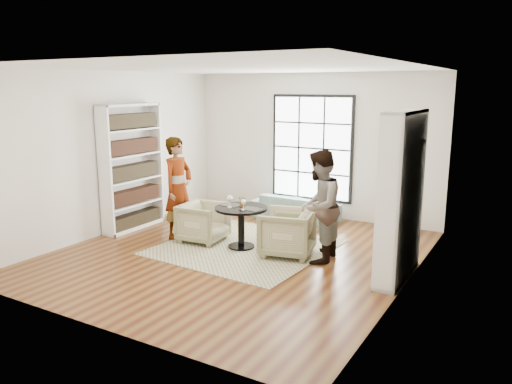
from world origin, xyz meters
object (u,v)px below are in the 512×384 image
Objects in this scene: pedestal_table at (241,218)px; flower_centerpiece at (243,201)px; sofa at (296,207)px; person_right at (319,207)px; person_left at (178,188)px; wine_glass_left at (230,199)px; armchair_right at (287,233)px; wine_glass_right at (243,202)px; armchair_left at (204,222)px.

flower_centerpiece is at bearing 86.35° from pedestal_table.
sofa is 2.60m from person_right.
person_left is 8.72× the size of wine_glass_left.
person_left reaches higher than flower_centerpiece.
flower_centerpiece is at bearing 91.90° from sofa.
armchair_right is 0.87m from wine_glass_right.
person_right is 9.77× the size of wine_glass_right.
person_right is (0.55, 0.00, 0.51)m from armchair_right.
wine_glass_left is at bearing 87.81° from sofa.
pedestal_table is 0.86m from armchair_right.
wine_glass_right is (-1.26, -0.20, -0.04)m from person_right.
wine_glass_right is at bearing -87.05° from armchair_right.
pedestal_table is at bearing -92.99° from armchair_left.
person_left reaches higher than armchair_right.
sofa is 2.63m from person_left.
flower_centerpiece is (0.78, 0.08, 0.46)m from armchair_left.
person_left is at bearing 84.92° from armchair_left.
pedestal_table is 1.38m from person_left.
flower_centerpiece is (-0.13, 0.19, -0.04)m from wine_glass_right.
wine_glass_left is 0.23m from flower_centerpiece.
pedestal_table is 1.07× the size of armchair_right.
pedestal_table is at bearing 133.45° from wine_glass_right.
pedestal_table is 4.95× the size of wine_glass_right.
person_left is 1.46m from wine_glass_right.
pedestal_table is 4.25× the size of wine_glass_left.
wine_glass_left is (-1.55, -0.16, -0.02)m from person_right.
wine_glass_left reaches higher than armchair_right.
wine_glass_right is at bearing -6.65° from wine_glass_left.
pedestal_table is 1.44m from person_right.
pedestal_table is at bearing -93.74° from person_right.
sofa is 2.31m from armchair_left.
sofa is 2.37m from wine_glass_right.
wine_glass_right is (0.29, -0.03, -0.02)m from wine_glass_left.
armchair_left is 0.42× the size of person_left.
person_left is (-0.55, 0.00, 0.57)m from armchair_left.
sofa is at bearing 93.55° from wine_glass_right.
armchair_left is (-0.77, -0.03, -0.17)m from pedestal_table.
sofa is at bearing -152.23° from person_right.
flower_centerpiece is (0.16, 0.16, -0.06)m from wine_glass_left.
flower_centerpiece is (0.00, 0.05, 0.29)m from pedestal_table.
sofa is 2.32× the size of armchair_left.
wine_glass_right is at bearing -55.41° from flower_centerpiece.
person_right reaches higher than armchair_right.
person_right is at bearing -92.86° from armchair_left.
armchair_left is 0.91m from flower_centerpiece.
armchair_left is 1.04m from wine_glass_right.
sofa is (-0.01, 2.15, -0.26)m from pedestal_table.
wine_glass_right reaches higher than armchair_right.
pedestal_table is 0.49× the size of person_left.
wine_glass_right reaches higher than sofa.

